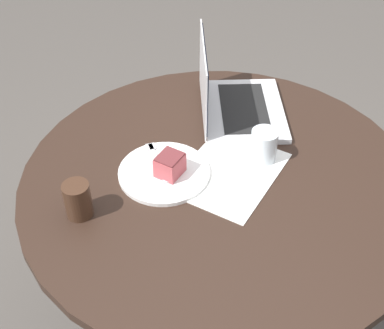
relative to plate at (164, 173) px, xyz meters
name	(u,v)px	position (x,y,z in m)	size (l,w,h in m)	color
dining_table	(218,213)	(-0.11, 0.11, -0.15)	(1.09, 1.09, 0.78)	black
paper_document	(229,172)	(-0.14, 0.11, 0.00)	(0.38, 0.33, 0.00)	white
plate	(164,173)	(0.00, 0.00, 0.00)	(0.25, 0.25, 0.01)	white
cake_slice	(170,165)	(-0.01, 0.02, 0.04)	(0.09, 0.08, 0.06)	#B74C51
fork	(156,159)	(-0.01, -0.05, 0.01)	(0.08, 0.17, 0.00)	silver
coffee_glass	(78,200)	(0.25, -0.02, 0.04)	(0.07, 0.07, 0.10)	#3D2619
water_glass	(264,146)	(-0.25, 0.13, 0.04)	(0.07, 0.07, 0.10)	silver
laptop	(234,102)	(-0.34, -0.09, 0.03)	(0.40, 0.41, 0.24)	silver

